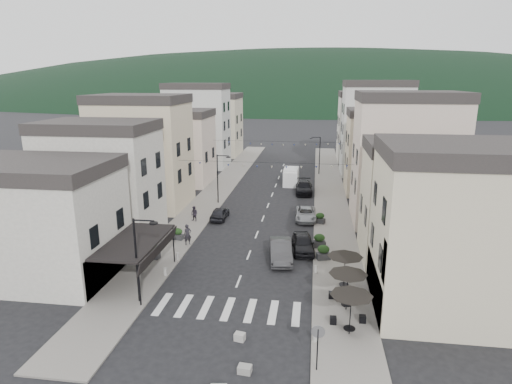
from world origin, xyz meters
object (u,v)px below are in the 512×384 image
Objects in this scene: parked_car_d at (304,187)px; pedestrian_b at (194,214)px; parked_car_c at (306,214)px; parked_car_a at (303,243)px; parked_car_e at (220,213)px; delivery_van at (291,176)px; parked_car_b at (281,251)px; pedestrian_a at (188,235)px.

pedestrian_b reaches higher than parked_car_d.
parked_car_a is at bearing -92.43° from parked_car_c.
parked_car_a is 1.15× the size of parked_car_e.
delivery_van reaches higher than pedestrian_b.
parked_car_b reaches higher than parked_car_c.
parked_car_d is 2.81× the size of pedestrian_a.
pedestrian_a is at bearing -58.77° from pedestrian_b.
parked_car_a is at bearing -83.97° from delivery_van.
delivery_van reaches higher than parked_car_a.
pedestrian_b is (-9.81, 8.45, 0.11)m from parked_car_b.
parked_car_d is at bearing 79.33° from parked_car_b.
parked_car_c is 1.20× the size of parked_car_e.
parked_car_d is at bearing -67.27° from delivery_van.
parked_car_e is 2.41× the size of pedestrian_b.
pedestrian_b is (-11.61, -2.45, 0.28)m from parked_car_c.
parked_car_a is 0.90× the size of parked_car_b.
delivery_van is 3.13× the size of pedestrian_b.
parked_car_b reaches higher than parked_car_d.
parked_car_b reaches higher than parked_car_e.
parked_car_d reaches higher than parked_car_e.
parked_car_c is at bearing -173.05° from parked_car_e.
parked_car_b is 12.31m from parked_car_e.
parked_car_a reaches higher than parked_car_e.
parked_car_d is 17.52m from pedestrian_b.
pedestrian_a reaches higher than parked_car_d.
delivery_van is at bearing 84.26° from pedestrian_b.
parked_car_c is 13.71m from pedestrian_a.
parked_car_e is 7.96m from pedestrian_a.
pedestrian_a is 6.58m from pedestrian_b.
delivery_van is (-2.51, 15.92, 0.54)m from parked_car_c.
pedestrian_a is (-10.37, -0.15, 0.31)m from parked_car_a.
pedestrian_a is (-1.20, -7.86, 0.40)m from parked_car_e.
parked_car_c is 11.14m from parked_car_d.
parked_car_d is 3.29× the size of pedestrian_b.
pedestrian_b is at bearing 144.56° from parked_car_a.
pedestrian_a is (-7.89, -24.84, -0.12)m from delivery_van.
parked_car_a is at bearing -91.02° from parked_car_d.
delivery_van is 2.67× the size of pedestrian_a.
parked_car_d is 14.96m from parked_car_e.
parked_car_a is 0.84× the size of parked_car_d.
parked_car_b is 1.28× the size of parked_car_e.
parked_car_d is (1.27, 22.03, -0.05)m from parked_car_b.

